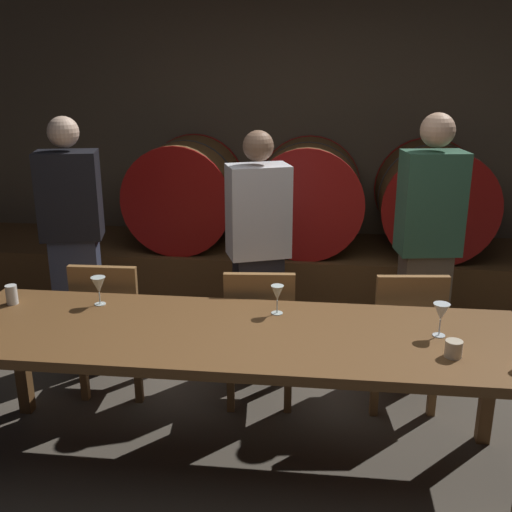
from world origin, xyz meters
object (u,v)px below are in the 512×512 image
object	(u,v)px
chair_left	(112,321)
wine_glass_right	(441,313)
chair_right	(404,333)
cup_center	(454,349)
wine_barrel_left	(186,193)
guest_right	(427,246)
chair_center	(260,330)
wine_glass_center	(277,294)
dining_table	(235,343)
wine_barrel_center	(308,196)
cup_left	(12,295)
wine_glass_left	(99,286)
guest_left	(74,244)
wine_barrel_right	(433,199)
guest_center	(258,254)

from	to	relation	value
chair_left	wine_glass_right	distance (m)	1.95
chair_right	cup_center	bearing A→B (deg)	90.62
wine_barrel_left	cup_center	xyz separation A→B (m)	(1.72, -2.30, -0.17)
wine_barrel_left	guest_right	xyz separation A→B (m)	(1.79, -1.01, -0.09)
chair_center	wine_glass_center	bearing A→B (deg)	104.39
dining_table	wine_barrel_left	bearing A→B (deg)	108.57
guest_right	wine_glass_right	size ratio (longest dim) A/B	10.41
dining_table	chair_left	distance (m)	1.08
wine_barrel_center	cup_center	bearing A→B (deg)	-72.56
chair_right	cup_left	size ratio (longest dim) A/B	8.40
chair_left	wine_barrel_center	bearing A→B (deg)	-128.45
chair_left	wine_glass_center	distance (m)	1.17
wine_barrel_center	chair_right	size ratio (longest dim) A/B	0.98
dining_table	chair_center	bearing A→B (deg)	84.99
wine_barrel_left	wine_glass_center	size ratio (longest dim) A/B	5.62
dining_table	wine_glass_left	size ratio (longest dim) A/B	18.06
chair_right	wine_glass_right	world-z (taller)	wine_glass_right
guest_right	wine_glass_right	distance (m)	1.09
wine_glass_center	chair_right	bearing A→B (deg)	30.98
guest_left	wine_glass_left	bearing A→B (deg)	107.62
wine_barrel_right	wine_glass_center	xyz separation A→B (m)	(-1.07, -1.92, -0.10)
cup_left	cup_center	xyz separation A→B (m)	(2.24, -0.36, -0.01)
wine_barrel_center	chair_right	distance (m)	1.68
cup_left	wine_glass_left	bearing A→B (deg)	5.44
wine_glass_right	cup_center	xyz separation A→B (m)	(0.03, -0.21, -0.08)
chair_left	chair_right	world-z (taller)	same
wine_barrel_right	chair_center	xyz separation A→B (m)	(-1.20, -1.54, -0.48)
wine_glass_center	guest_left	bearing A→B (deg)	151.89
wine_barrel_left	chair_right	xyz separation A→B (m)	(1.62, -1.49, -0.48)
chair_left	cup_center	size ratio (longest dim) A/B	11.48
wine_barrel_left	wine_glass_center	distance (m)	2.12
guest_center	guest_right	distance (m)	1.08
chair_right	wine_glass_center	world-z (taller)	wine_glass_center
wine_barrel_left	chair_right	distance (m)	2.25
wine_barrel_center	guest_left	distance (m)	1.89
guest_left	wine_glass_center	distance (m)	1.58
dining_table	wine_barrel_center	bearing A→B (deg)	82.73
wine_barrel_center	guest_left	xyz separation A→B (m)	(-1.48, -1.17, -0.11)
guest_left	wine_glass_left	size ratio (longest dim) A/B	10.84
wine_barrel_left	chair_right	bearing A→B (deg)	-42.54
wine_barrel_center	dining_table	bearing A→B (deg)	-97.27
guest_left	cup_center	bearing A→B (deg)	139.48
dining_table	cup_left	world-z (taller)	cup_left
guest_left	guest_right	world-z (taller)	guest_right
chair_left	wine_glass_left	bearing A→B (deg)	100.97
wine_glass_right	chair_left	bearing A→B (deg)	162.83
dining_table	wine_glass_center	world-z (taller)	wine_glass_center
wine_glass_left	cup_center	distance (m)	1.81
wine_barrel_center	cup_left	size ratio (longest dim) A/B	8.25
wine_barrel_left	wine_barrel_right	distance (m)	1.98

